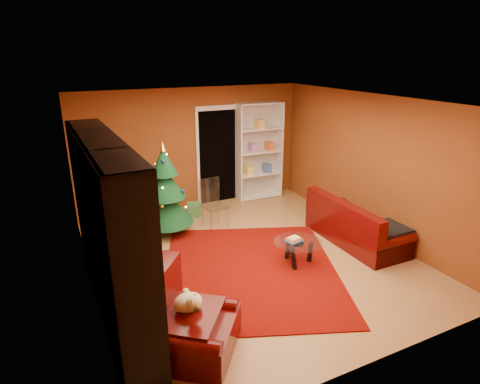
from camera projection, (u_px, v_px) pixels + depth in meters
name	position (u px, v px, depth m)	size (l,w,h in m)	color
floor	(250.00, 259.00, 6.79)	(5.00, 5.50, 0.05)	#99693A
ceiling	(252.00, 100.00, 5.91)	(5.00, 5.50, 0.05)	silver
wall_back	(192.00, 149.00, 8.71)	(5.00, 0.05, 2.60)	brown
wall_left	(82.00, 211.00, 5.31)	(0.05, 5.50, 2.60)	brown
wall_right	(372.00, 166.00, 7.39)	(0.05, 5.50, 2.60)	brown
doorway	(219.00, 157.00, 9.00)	(1.06, 0.60, 2.16)	black
rug	(250.00, 270.00, 6.37)	(2.70, 3.15, 0.02)	#6A0903
media_unit	(110.00, 233.00, 4.96)	(0.47, 3.08, 2.36)	black
christmas_tree	(165.00, 190.00, 7.43)	(1.00, 1.00, 1.78)	#0B381A
gift_box_teal	(130.00, 223.00, 7.74)	(0.33, 0.33, 0.33)	#24716C
gift_box_green	(194.00, 210.00, 8.47)	(0.27, 0.27, 0.27)	#31773E
gift_box_red	(156.00, 218.00, 8.12)	(0.22, 0.22, 0.22)	#A32623
white_bookshelf	(259.00, 152.00, 9.23)	(1.06, 0.38, 2.29)	white
armchair	(191.00, 320.00, 4.55)	(1.05, 1.05, 0.82)	#3E0404
dog	(188.00, 302.00, 4.54)	(0.40, 0.30, 0.27)	beige
sofa	(357.00, 220.00, 7.23)	(1.95, 0.88, 0.84)	#3E0404
coffee_table	(297.00, 252.00, 6.53)	(0.78, 0.78, 0.49)	gray
acrylic_chair	(215.00, 206.00, 7.84)	(0.44, 0.48, 0.87)	#66605B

